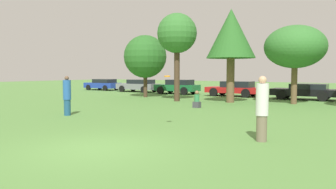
% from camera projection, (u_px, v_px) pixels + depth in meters
% --- Properties ---
extents(ground_plane, '(120.00, 120.00, 0.00)m').
position_uv_depth(ground_plane, '(97.00, 149.00, 8.95)').
color(ground_plane, '#54843D').
extents(person_thrower, '(0.37, 0.37, 1.87)m').
position_uv_depth(person_thrower, '(67.00, 96.00, 15.71)').
color(person_thrower, navy).
rests_on(person_thrower, ground).
extents(person_catcher, '(0.37, 0.37, 1.95)m').
position_uv_depth(person_catcher, '(262.00, 109.00, 9.83)').
color(person_catcher, '#726651').
rests_on(person_catcher, ground).
extents(frisbee, '(0.23, 0.23, 0.06)m').
position_uv_depth(frisbee, '(167.00, 76.00, 12.12)').
color(frisbee, orange).
extents(bystander_sitting, '(0.39, 0.33, 0.99)m').
position_uv_depth(bystander_sitting, '(197.00, 101.00, 19.11)').
color(bystander_sitting, '#3F3F47').
rests_on(bystander_sitting, ground).
extents(tree_0, '(3.47, 3.47, 5.03)m').
position_uv_depth(tree_0, '(145.00, 57.00, 26.94)').
color(tree_0, '#473323').
rests_on(tree_0, ground).
extents(tree_1, '(2.77, 2.77, 6.13)m').
position_uv_depth(tree_1, '(177.00, 34.00, 23.10)').
color(tree_1, '#473323').
rests_on(tree_1, ground).
extents(tree_2, '(3.27, 3.27, 6.24)m').
position_uv_depth(tree_2, '(231.00, 35.00, 22.12)').
color(tree_2, brown).
rests_on(tree_2, ground).
extents(tree_3, '(3.84, 3.84, 5.02)m').
position_uv_depth(tree_3, '(295.00, 47.00, 21.10)').
color(tree_3, brown).
rests_on(tree_3, ground).
extents(parked_car_blue, '(4.18, 2.16, 1.24)m').
position_uv_depth(parked_car_blue, '(103.00, 84.00, 37.31)').
color(parked_car_blue, '#1E389E').
rests_on(parked_car_blue, ground).
extents(parked_car_grey, '(4.56, 2.19, 1.27)m').
position_uv_depth(parked_car_grey, '(139.00, 85.00, 33.97)').
color(parked_car_grey, slate).
rests_on(parked_car_grey, ground).
extents(parked_car_green, '(4.15, 2.11, 1.34)m').
position_uv_depth(parked_car_green, '(178.00, 86.00, 30.83)').
color(parked_car_green, '#196633').
rests_on(parked_car_green, ground).
extents(parked_car_red, '(4.57, 2.24, 1.27)m').
position_uv_depth(parked_car_red, '(235.00, 88.00, 27.90)').
color(parked_car_red, red).
rests_on(parked_car_red, ground).
extents(parked_car_black, '(4.64, 2.24, 1.19)m').
position_uv_depth(parked_car_black, '(305.00, 91.00, 24.55)').
color(parked_car_black, black).
rests_on(parked_car_black, ground).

